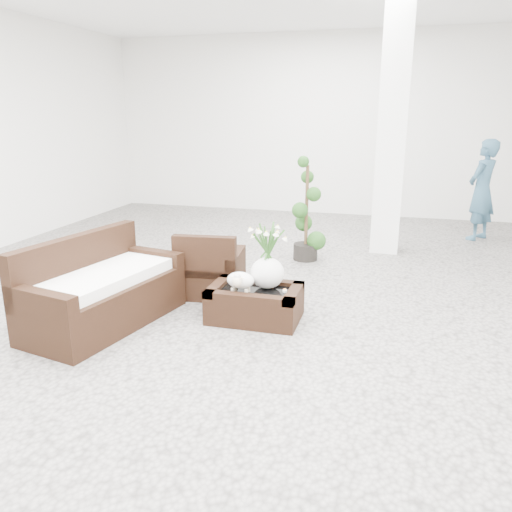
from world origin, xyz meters
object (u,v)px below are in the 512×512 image
(armchair, at_px, (211,262))
(topiary, at_px, (307,210))
(coffee_table, at_px, (255,305))
(loveseat, at_px, (103,282))

(armchair, xyz_separation_m, topiary, (0.81, 1.65, 0.34))
(coffee_table, relative_size, armchair, 1.21)
(armchair, xyz_separation_m, loveseat, (-0.70, -1.11, 0.06))
(armchair, distance_m, topiary, 1.87)
(armchair, height_order, topiary, topiary)
(coffee_table, relative_size, topiary, 0.63)
(coffee_table, relative_size, loveseat, 0.56)
(topiary, bearing_deg, coffee_table, -92.77)
(loveseat, distance_m, topiary, 3.16)
(loveseat, xyz_separation_m, topiary, (1.50, 2.76, 0.28))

